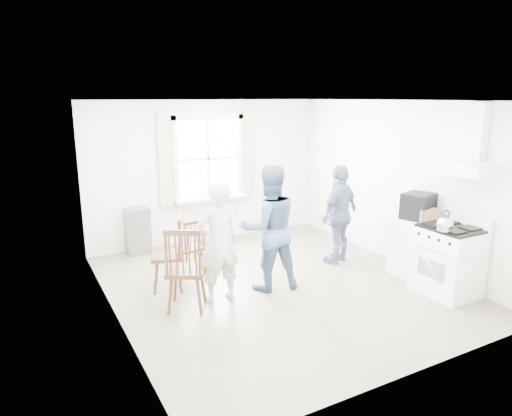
{
  "coord_description": "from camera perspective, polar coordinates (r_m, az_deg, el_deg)",
  "views": [
    {
      "loc": [
        -3.19,
        -5.26,
        2.65
      ],
      "look_at": [
        -0.24,
        0.2,
        1.13
      ],
      "focal_mm": 32.0,
      "sensor_mm": 36.0,
      "label": 1
    }
  ],
  "objects": [
    {
      "name": "stereo_stack",
      "position": [
        7.09,
        19.62,
        0.23
      ],
      "size": [
        0.52,
        0.49,
        0.38
      ],
      "color": "black",
      "rests_on": "low_cabinet"
    },
    {
      "name": "shelf_unit",
      "position": [
        8.12,
        -14.57,
        -2.8
      ],
      "size": [
        0.4,
        0.3,
        0.8
      ],
      "primitive_type": "cube",
      "color": "slate",
      "rests_on": "ground"
    },
    {
      "name": "windsor_chair_b",
      "position": [
        5.71,
        -8.99,
        -6.59
      ],
      "size": [
        0.63,
        0.63,
        1.12
      ],
      "color": "#412214",
      "rests_on": "ground"
    },
    {
      "name": "range_hood",
      "position": [
        6.6,
        24.93,
        5.96
      ],
      "size": [
        0.45,
        0.76,
        0.94
      ],
      "color": "white",
      "rests_on": "room_shell"
    },
    {
      "name": "window_assembly",
      "position": [
        8.43,
        -5.91,
        5.57
      ],
      "size": [
        1.88,
        0.24,
        1.7
      ],
      "color": "white",
      "rests_on": "room_shell"
    },
    {
      "name": "potted_plant",
      "position": [
        8.44,
        -5.42,
        2.37
      ],
      "size": [
        0.16,
        0.16,
        0.29
      ],
      "primitive_type": "imported",
      "rotation": [
        0.0,
        0.0,
        0.03
      ],
      "color": "#35793D",
      "rests_on": "window_assembly"
    },
    {
      "name": "windsor_chair_a",
      "position": [
        6.94,
        -7.89,
        -4.11
      ],
      "size": [
        0.42,
        0.41,
        0.88
      ],
      "color": "#412214",
      "rests_on": "ground"
    },
    {
      "name": "room_shell",
      "position": [
        6.3,
        2.75,
        1.36
      ],
      "size": [
        4.62,
        5.12,
        2.64
      ],
      "color": "#766F5B",
      "rests_on": "ground"
    },
    {
      "name": "person_mid",
      "position": [
        6.32,
        1.66,
        -2.53
      ],
      "size": [
        0.99,
        0.99,
        1.76
      ],
      "primitive_type": "imported",
      "rotation": [
        0.0,
        0.0,
        2.96
      ],
      "color": "#486086",
      "rests_on": "ground"
    },
    {
      "name": "kettle",
      "position": [
        6.36,
        22.53,
        -1.91
      ],
      "size": [
        0.21,
        0.21,
        0.29
      ],
      "color": "silver",
      "rests_on": "gas_stove"
    },
    {
      "name": "cardboard_box",
      "position": [
        6.98,
        20.67,
        -0.88
      ],
      "size": [
        0.35,
        0.31,
        0.19
      ],
      "primitive_type": "cube",
      "rotation": [
        0.0,
        0.0,
        -0.42
      ],
      "color": "#926C46",
      "rests_on": "low_cabinet"
    },
    {
      "name": "low_cabinet",
      "position": [
        7.27,
        18.95,
        -4.64
      ],
      "size": [
        0.5,
        0.55,
        0.9
      ],
      "primitive_type": "cube",
      "color": "white",
      "rests_on": "ground"
    },
    {
      "name": "person_right",
      "position": [
        7.47,
        10.4,
        -0.76
      ],
      "size": [
        1.23,
        1.23,
        1.61
      ],
      "primitive_type": "imported",
      "rotation": [
        0.0,
        0.0,
        3.52
      ],
      "color": "navy",
      "rests_on": "ground"
    },
    {
      "name": "person_left",
      "position": [
        5.95,
        -4.74,
        -4.32
      ],
      "size": [
        0.61,
        0.61,
        1.62
      ],
      "primitive_type": "imported",
      "rotation": [
        0.0,
        0.0,
        3.18
      ],
      "color": "silver",
      "rests_on": "ground"
    },
    {
      "name": "windsor_chair_c",
      "position": [
        6.49,
        -10.12,
        -4.5
      ],
      "size": [
        0.56,
        0.56,
        1.05
      ],
      "color": "#412214",
      "rests_on": "ground"
    },
    {
      "name": "gas_stove",
      "position": [
        6.78,
        22.9,
        -6.0
      ],
      "size": [
        0.68,
        0.76,
        1.12
      ],
      "color": "white",
      "rests_on": "ground"
    }
  ]
}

